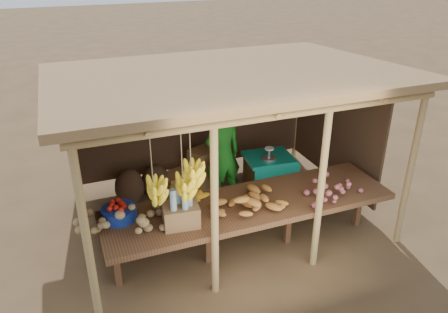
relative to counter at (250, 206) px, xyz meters
name	(u,v)px	position (x,y,z in m)	size (l,w,h in m)	color
ground	(224,216)	(0.00, 0.95, -0.74)	(60.00, 60.00, 0.00)	brown
stall_structure	(217,99)	(-0.07, 1.05, 1.19)	(4.70, 3.50, 2.43)	tan
counter	(250,206)	(0.00, 0.00, 0.00)	(3.90, 1.05, 0.80)	brown
potato_heap	(119,216)	(-1.70, 0.01, 0.25)	(1.03, 0.62, 0.37)	olive
sweet_potato_heap	(247,196)	(-0.10, -0.11, 0.24)	(1.01, 0.60, 0.36)	#AA6E2B
onion_heap	(334,185)	(1.11, -0.26, 0.24)	(0.83, 0.50, 0.36)	#A6505A
banana_pile	(178,187)	(-0.85, 0.44, 0.24)	(0.62, 0.37, 0.35)	gold
tomato_basin	(119,212)	(-1.67, 0.25, 0.16)	(0.44, 0.44, 0.23)	navy
bottle_box	(181,210)	(-0.99, -0.15, 0.27)	(0.47, 0.39, 0.54)	olive
vendor	(223,154)	(0.17, 1.44, 0.10)	(0.61, 0.40, 1.68)	#19711C
tarp_crate	(268,174)	(0.96, 1.35, -0.36)	(0.84, 0.74, 0.93)	brown
carton_stack	(195,173)	(-0.15, 1.93, -0.42)	(1.05, 0.49, 0.73)	olive
burlap_sacks	(143,182)	(-1.06, 2.00, -0.45)	(0.94, 0.49, 0.66)	#463020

